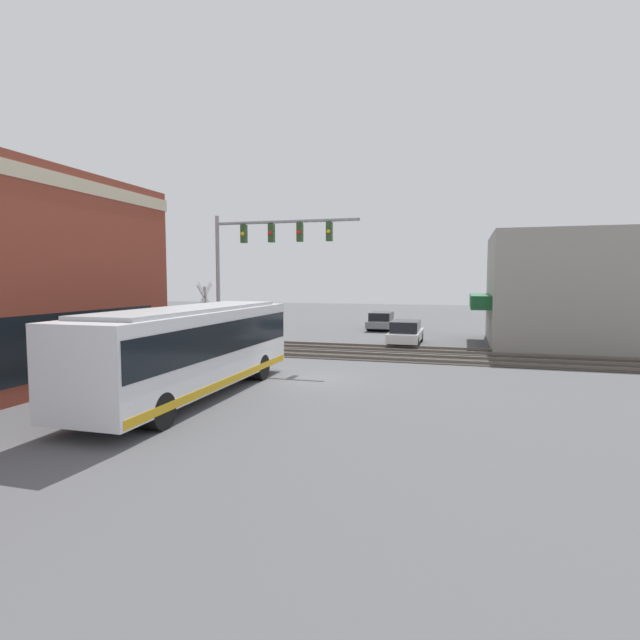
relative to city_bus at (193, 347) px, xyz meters
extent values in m
plane|color=#565659|center=(4.02, -2.80, -1.67)|extent=(120.00, 120.00, 0.00)
cube|color=beige|center=(-2.35, 4.85, 5.68)|extent=(16.49, 0.36, 0.50)
cube|color=black|center=(-2.35, 4.75, 0.03)|extent=(13.69, 0.12, 2.20)
cube|color=gray|center=(17.91, -14.94, 1.66)|extent=(8.92, 9.28, 6.67)
cube|color=#19592D|center=(17.91, -9.75, 0.93)|extent=(6.25, 1.20, 0.80)
cube|color=silver|center=(0.01, 0.00, -0.01)|extent=(10.81, 2.55, 2.48)
cube|color=black|center=(0.01, 0.00, 0.37)|extent=(10.60, 2.59, 1.04)
cube|color=gold|center=(0.01, 0.00, -1.08)|extent=(10.60, 2.58, 0.24)
cube|color=#A5A8AA|center=(0.01, 0.00, 1.30)|extent=(9.19, 2.17, 0.12)
cylinder|color=black|center=(3.21, 0.00, -1.17)|extent=(1.00, 2.57, 1.00)
cylinder|color=black|center=(-3.60, 0.00, -1.17)|extent=(1.00, 2.57, 1.00)
cylinder|color=gray|center=(8.60, 3.50, 1.92)|extent=(0.20, 0.20, 7.19)
cylinder|color=gray|center=(8.60, -0.22, 5.11)|extent=(0.16, 7.45, 0.16)
cube|color=#284723|center=(8.60, 2.01, 4.56)|extent=(0.30, 0.27, 0.90)
sphere|color=yellow|center=(8.43, 2.01, 4.56)|extent=(0.20, 0.20, 0.20)
cube|color=#284723|center=(8.60, 0.52, 4.56)|extent=(0.30, 0.27, 0.90)
sphere|color=red|center=(8.43, 0.52, 4.56)|extent=(0.20, 0.20, 0.20)
cube|color=#284723|center=(8.60, -0.97, 4.56)|extent=(0.30, 0.27, 0.90)
sphere|color=red|center=(8.43, -0.97, 4.56)|extent=(0.20, 0.20, 0.20)
cube|color=#284723|center=(8.60, -2.46, 4.56)|extent=(0.30, 0.27, 0.90)
sphere|color=yellow|center=(8.43, -2.46, 4.56)|extent=(0.20, 0.20, 0.20)
cylinder|color=gray|center=(7.16, 3.49, 0.13)|extent=(0.14, 0.14, 3.60)
cube|color=white|center=(7.16, 3.49, 1.43)|extent=(1.41, 0.06, 1.41)
cube|color=white|center=(7.16, 3.49, 1.43)|extent=(1.41, 0.06, 1.41)
cylinder|color=#38383A|center=(7.16, 3.49, 0.63)|extent=(0.08, 0.90, 0.08)
sphere|color=red|center=(7.11, 3.04, 0.63)|extent=(0.28, 0.28, 0.28)
sphere|color=red|center=(7.11, 3.94, 0.63)|extent=(0.28, 0.28, 0.28)
cube|color=#332D28|center=(10.02, -2.80, -1.66)|extent=(2.60, 60.00, 0.03)
cube|color=#6B6056|center=(9.30, -2.80, -1.60)|extent=(0.07, 60.00, 0.15)
cube|color=#6B6056|center=(10.74, -2.80, -1.60)|extent=(0.07, 60.00, 0.15)
cube|color=#332D28|center=(13.22, -2.80, -1.66)|extent=(2.60, 60.00, 0.03)
cube|color=#6B6056|center=(12.50, -2.80, -1.60)|extent=(0.07, 60.00, 0.15)
cube|color=#6B6056|center=(13.94, -2.80, -1.60)|extent=(0.07, 60.00, 0.15)
cube|color=silver|center=(15.77, -5.40, -1.15)|extent=(4.71, 1.80, 0.54)
cube|color=black|center=(15.53, -5.40, -0.55)|extent=(2.59, 1.62, 0.65)
cylinder|color=black|center=(17.23, -5.40, -1.35)|extent=(0.64, 1.82, 0.64)
cylinder|color=black|center=(14.31, -5.40, -1.35)|extent=(0.64, 1.82, 0.64)
cube|color=slate|center=(24.16, -2.60, -1.17)|extent=(4.65, 1.80, 0.50)
cube|color=black|center=(23.93, -2.60, -0.60)|extent=(2.56, 1.62, 0.62)
cylinder|color=black|center=(25.60, -2.60, -1.35)|extent=(0.64, 1.82, 0.64)
cylinder|color=black|center=(22.72, -2.60, -1.35)|extent=(0.64, 1.82, 0.64)
cylinder|color=#473828|center=(7.26, 1.82, -1.23)|extent=(0.28, 0.28, 0.88)
cylinder|color=#4C4C51|center=(7.26, 1.82, -0.42)|extent=(0.34, 0.34, 0.74)
sphere|color=tan|center=(7.26, 1.82, 0.07)|extent=(0.24, 0.24, 0.24)
camera|label=1|loc=(-14.79, -8.70, 2.28)|focal=28.00mm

